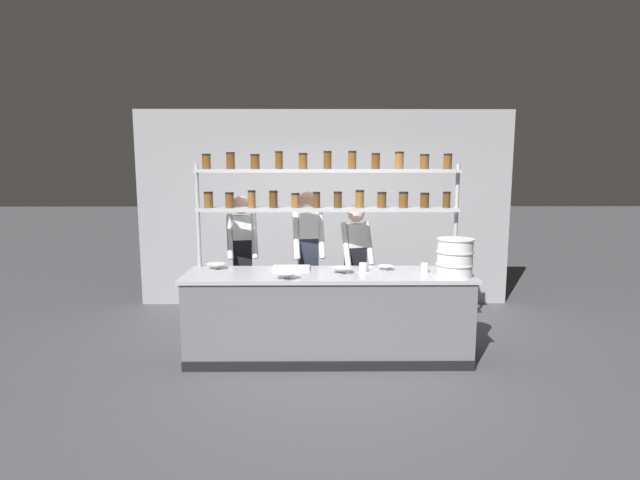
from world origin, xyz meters
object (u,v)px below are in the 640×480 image
spice_shelf_unit (328,193)px  chef_right (356,263)px  cutting_board (291,268)px  prep_bowl_near_left (386,268)px  prep_bowl_center_front (285,276)px  serving_cup_front (363,267)px  serving_cup_by_board (424,268)px  prep_bowl_center_back (216,266)px  container_stack (455,257)px  chef_center (308,254)px  chef_left (242,255)px  prep_bowl_near_right (342,270)px

spice_shelf_unit → chef_right: bearing=44.8°
cutting_board → prep_bowl_near_left: size_ratio=2.35×
chef_right → prep_bowl_center_front: size_ratio=6.75×
serving_cup_front → serving_cup_by_board: size_ratio=0.93×
chef_right → prep_bowl_center_back: (-1.55, -0.46, 0.05)m
cutting_board → serving_cup_front: bearing=-9.7°
container_stack → prep_bowl_near_left: container_stack is taller
chef_center → prep_bowl_center_front: chef_center is taller
spice_shelf_unit → prep_bowl_center_back: spice_shelf_unit is taller
chef_left → serving_cup_by_board: bearing=-33.9°
prep_bowl_near_left → serving_cup_front: 0.26m
prep_bowl_center_back → spice_shelf_unit: bearing=5.7°
prep_bowl_near_left → prep_bowl_near_right: (-0.48, -0.15, 0.01)m
chef_right → prep_bowl_near_left: 0.60m
spice_shelf_unit → container_stack: 1.50m
container_stack → serving_cup_by_board: (-0.26, 0.18, -0.14)m
chef_right → serving_cup_by_board: size_ratio=15.73×
chef_left → serving_cup_by_board: 2.17m
cutting_board → serving_cup_front: size_ratio=4.30×
spice_shelf_unit → serving_cup_by_board: (1.01, -0.32, -0.77)m
spice_shelf_unit → prep_bowl_center_back: (-1.21, -0.12, -0.79)m
prep_bowl_near_left → cutting_board: bearing=177.0°
chef_right → serving_cup_front: 0.61m
prep_bowl_center_front → prep_bowl_near_left: bearing=21.7°
chef_right → prep_bowl_center_back: 1.62m
cutting_board → prep_bowl_near_left: (1.02, -0.05, 0.01)m
container_stack → cutting_board: 1.72m
container_stack → serving_cup_by_board: bearing=146.3°
spice_shelf_unit → container_stack: size_ratio=7.44×
prep_bowl_near_left → prep_bowl_near_right: size_ratio=0.78×
spice_shelf_unit → serving_cup_by_board: 1.31m
spice_shelf_unit → prep_bowl_center_back: size_ratio=13.43×
prep_bowl_center_front → serving_cup_by_board: size_ratio=2.33×
prep_bowl_center_front → container_stack: bearing=3.6°
serving_cup_front → container_stack: bearing=-14.5°
chef_right → prep_bowl_center_front: (-0.77, -0.94, 0.05)m
prep_bowl_center_back → serving_cup_by_board: bearing=-5.2°
chef_center → prep_bowl_near_left: bearing=-39.3°
container_stack → spice_shelf_unit: bearing=158.7°
spice_shelf_unit → serving_cup_by_board: spice_shelf_unit is taller
chef_left → chef_center: (0.79, -0.19, 0.04)m
chef_left → prep_bowl_center_back: size_ratio=7.85×
chef_center → prep_bowl_center_front: 0.92m
spice_shelf_unit → chef_center: 0.82m
container_stack → prep_bowl_near_right: size_ratio=1.77×
prep_bowl_near_left → serving_cup_front: bearing=-162.5°
chef_center → container_stack: size_ratio=4.51×
prep_bowl_center_back → container_stack: bearing=-8.6°
cutting_board → spice_shelf_unit: bearing=18.5°
spice_shelf_unit → cutting_board: size_ratio=7.16×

